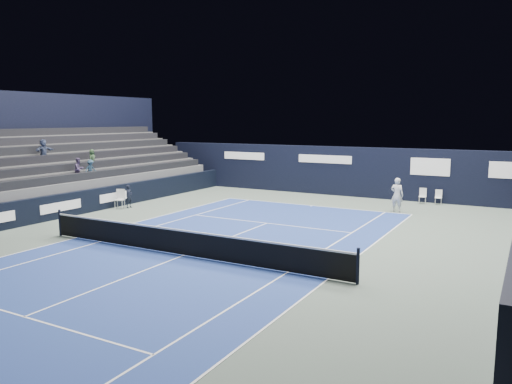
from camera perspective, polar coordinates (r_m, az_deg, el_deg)
ground at (r=19.69m, az=-4.76°, el=-5.89°), size 48.00×48.00×0.00m
court_surface at (r=18.12m, az=-8.30°, el=-7.20°), size 10.97×23.77×0.01m
folding_chair_back_a at (r=30.36m, az=20.15°, el=-0.27°), size 0.42×0.44×0.84m
folding_chair_back_b at (r=30.29m, az=18.52°, el=-0.31°), size 0.44×0.42×0.90m
line_judge_chair at (r=28.15m, az=-15.27°, el=-0.61°), size 0.61×0.61×1.06m
line_judge at (r=28.25m, az=-14.32°, el=-0.48°), size 0.32×0.47×1.27m
court_markings at (r=18.12m, az=-8.30°, el=-7.18°), size 11.03×23.83×0.00m
tennis_net at (r=18.00m, az=-8.34°, el=-5.65°), size 12.90×0.10×1.10m
back_sponsor_wall at (r=32.32m, az=9.69°, el=2.38°), size 26.00×0.63×3.10m
side_barrier_left at (r=28.58m, az=-16.23°, el=-0.52°), size 0.33×22.00×1.20m
spectator_stand at (r=31.86m, az=-19.83°, el=2.65°), size 6.00×18.00×6.40m
tennis_player at (r=27.15m, az=15.81°, el=-0.31°), size 0.69×0.85×1.81m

